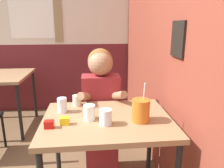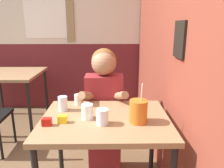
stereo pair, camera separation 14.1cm
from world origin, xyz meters
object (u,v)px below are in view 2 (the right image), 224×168
object	(u,v)px
main_table	(105,128)
cocktail_pitcher	(138,111)
background_table	(11,78)
person_seated	(104,108)

from	to	relation	value
main_table	cocktail_pitcher	size ratio (longest dim) A/B	3.29
background_table	cocktail_pitcher	bearing A→B (deg)	-45.65
main_table	background_table	xyz separation A→B (m)	(-1.33, 1.52, 0.00)
background_table	person_seated	world-z (taller)	person_seated
main_table	cocktail_pitcher	distance (m)	0.29
background_table	cocktail_pitcher	size ratio (longest dim) A/B	3.03
background_table	person_seated	distance (m)	1.68
main_table	cocktail_pitcher	xyz separation A→B (m)	(0.22, -0.08, 0.16)
main_table	person_seated	size ratio (longest dim) A/B	0.75
main_table	person_seated	xyz separation A→B (m)	(-0.02, 0.48, -0.03)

